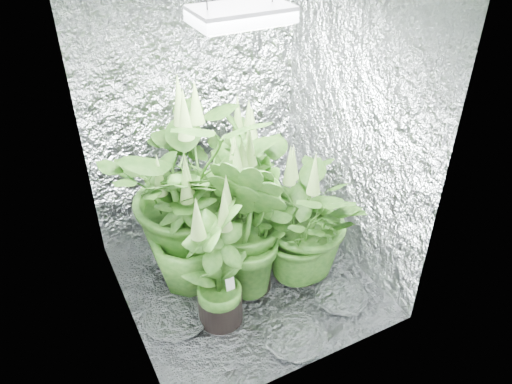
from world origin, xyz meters
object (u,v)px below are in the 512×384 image
object	(u,v)px
plant_d	(187,232)
plant_g	(249,223)
plant_f	(218,266)
plant_a	(195,184)
plant_c	(234,204)
plant_b	(245,174)
circulation_fan	(285,206)
grow_lamp	(241,15)
plant_e	(304,220)

from	to	relation	value
plant_d	plant_g	bearing A→B (deg)	-30.36
plant_d	plant_f	bearing A→B (deg)	-82.56
plant_a	plant_c	xyz separation A→B (m)	(0.27, -0.04, -0.23)
plant_b	circulation_fan	xyz separation A→B (m)	(0.29, -0.10, -0.33)
plant_f	plant_a	bearing A→B (deg)	80.21
grow_lamp	circulation_fan	distance (m)	1.81
grow_lamp	plant_e	bearing A→B (deg)	-17.87
plant_b	plant_f	size ratio (longest dim) A/B	1.09
plant_d	circulation_fan	size ratio (longest dim) A/B	2.51
plant_a	plant_g	size ratio (longest dim) A/B	1.23
plant_b	plant_c	xyz separation A→B (m)	(-0.20, -0.23, -0.07)
plant_e	plant_g	xyz separation A→B (m)	(-0.37, 0.07, 0.06)
plant_e	circulation_fan	xyz separation A→B (m)	(0.20, 0.57, -0.32)
plant_b	circulation_fan	bearing A→B (deg)	-19.07
plant_c	circulation_fan	world-z (taller)	plant_c
plant_c	plant_d	bearing A→B (deg)	-157.20
plant_a	plant_b	bearing A→B (deg)	21.54
plant_f	plant_g	bearing A→B (deg)	31.21
grow_lamp	plant_c	distance (m)	1.44
plant_a	plant_e	size ratio (longest dim) A/B	1.41
grow_lamp	plant_c	xyz separation A→B (m)	(0.08, 0.33, -1.40)
plant_d	plant_f	xyz separation A→B (m)	(0.05, -0.39, -0.01)
plant_b	plant_e	bearing A→B (deg)	-81.87
plant_a	plant_e	bearing A→B (deg)	-40.59
plant_e	plant_f	bearing A→B (deg)	-170.17
plant_a	circulation_fan	bearing A→B (deg)	6.31
plant_c	plant_g	xyz separation A→B (m)	(-0.07, -0.38, 0.11)
plant_g	grow_lamp	bearing A→B (deg)	96.29
grow_lamp	plant_g	world-z (taller)	grow_lamp
grow_lamp	plant_a	world-z (taller)	grow_lamp
plant_e	circulation_fan	world-z (taller)	plant_e
plant_d	plant_e	size ratio (longest dim) A/B	0.98
grow_lamp	plant_g	bearing A→B (deg)	-83.71
plant_b	plant_g	bearing A→B (deg)	-114.43
plant_g	circulation_fan	xyz separation A→B (m)	(0.57, 0.51, -0.38)
plant_g	plant_a	bearing A→B (deg)	114.94
grow_lamp	plant_e	distance (m)	1.40
plant_b	plant_d	distance (m)	0.75
plant_d	grow_lamp	bearing A→B (deg)	-23.34
plant_e	circulation_fan	size ratio (longest dim) A/B	2.57
plant_e	plant_a	bearing A→B (deg)	139.41
plant_e	plant_g	world-z (taller)	plant_g
plant_d	plant_c	bearing A→B (deg)	22.80
grow_lamp	plant_e	xyz separation A→B (m)	(0.38, -0.12, -1.34)
plant_b	plant_d	xyz separation A→B (m)	(-0.63, -0.40, -0.04)
plant_b	plant_f	xyz separation A→B (m)	(-0.58, -0.79, -0.05)
grow_lamp	plant_b	xyz separation A→B (m)	(0.28, 0.55, -1.33)
plant_b	plant_f	distance (m)	0.98
grow_lamp	plant_d	world-z (taller)	grow_lamp
plant_d	plant_f	world-z (taller)	plant_d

